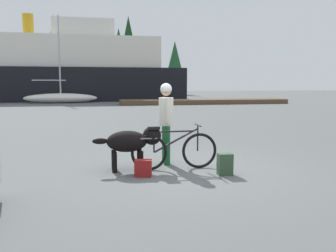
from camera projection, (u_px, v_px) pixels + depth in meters
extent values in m
plane|color=#595B5B|center=(186.00, 169.00, 7.24)|extent=(160.00, 160.00, 0.00)
torus|color=black|center=(199.00, 151.00, 7.30)|extent=(0.75, 0.06, 0.75)
torus|color=black|center=(149.00, 153.00, 7.09)|extent=(0.75, 0.06, 0.75)
cube|color=black|center=(177.00, 131.00, 7.15)|extent=(0.68, 0.03, 0.03)
cube|color=black|center=(176.00, 140.00, 7.17)|extent=(0.92, 0.03, 0.49)
cylinder|color=black|center=(154.00, 142.00, 7.08)|extent=(0.03, 0.03, 0.42)
cylinder|color=black|center=(198.00, 138.00, 7.26)|extent=(0.03, 0.03, 0.52)
cube|color=black|center=(154.00, 128.00, 7.05)|extent=(0.24, 0.10, 0.06)
cylinder|color=black|center=(198.00, 125.00, 7.22)|extent=(0.03, 0.44, 0.03)
cube|color=slate|center=(148.00, 138.00, 7.05)|extent=(0.36, 0.14, 0.02)
cylinder|color=#19592D|center=(165.00, 144.00, 7.81)|extent=(0.14, 0.14, 0.86)
cylinder|color=#19592D|center=(167.00, 146.00, 7.59)|extent=(0.14, 0.14, 0.86)
cylinder|color=silver|center=(166.00, 112.00, 7.61)|extent=(0.32, 0.32, 0.61)
cylinder|color=silver|center=(164.00, 109.00, 7.82)|extent=(0.09, 0.09, 0.54)
cylinder|color=silver|center=(168.00, 111.00, 7.39)|extent=(0.09, 0.09, 0.54)
sphere|color=tan|center=(166.00, 90.00, 7.56)|extent=(0.23, 0.23, 0.23)
sphere|color=white|center=(166.00, 89.00, 7.55)|extent=(0.25, 0.25, 0.25)
ellipsoid|color=black|center=(127.00, 141.00, 7.09)|extent=(0.83, 0.51, 0.43)
sphere|color=black|center=(152.00, 136.00, 7.17)|extent=(0.38, 0.38, 0.38)
ellipsoid|color=black|center=(100.00, 141.00, 6.98)|extent=(0.32, 0.12, 0.12)
cylinder|color=black|center=(139.00, 159.00, 7.32)|extent=(0.10, 0.10, 0.41)
cylinder|color=black|center=(141.00, 161.00, 7.05)|extent=(0.10, 0.10, 0.41)
cylinder|color=black|center=(114.00, 160.00, 7.22)|extent=(0.10, 0.10, 0.41)
cylinder|color=black|center=(115.00, 163.00, 6.94)|extent=(0.10, 0.10, 0.41)
cube|color=#334C33|center=(225.00, 164.00, 6.79)|extent=(0.29, 0.21, 0.42)
cube|color=maroon|center=(143.00, 168.00, 6.66)|extent=(0.35, 0.25, 0.33)
cube|color=brown|center=(204.00, 102.00, 31.09)|extent=(14.86, 2.60, 0.40)
cube|color=black|center=(61.00, 84.00, 37.87)|extent=(25.94, 8.69, 3.41)
cube|color=silver|center=(60.00, 53.00, 37.47)|extent=(20.75, 7.30, 3.20)
cube|color=silver|center=(84.00, 30.00, 37.68)|extent=(6.22, 5.21, 1.80)
cylinder|color=#BF8C19|center=(28.00, 26.00, 36.53)|extent=(1.10, 1.10, 2.40)
ellipsoid|color=silver|center=(61.00, 98.00, 32.42)|extent=(6.64, 1.86, 0.90)
cylinder|color=#B2B2B7|center=(59.00, 55.00, 31.94)|extent=(0.14, 0.14, 7.07)
cylinder|color=#B2B2B7|center=(49.00, 80.00, 32.03)|extent=(2.99, 0.10, 0.10)
cylinder|color=#4C331E|center=(56.00, 87.00, 55.00)|extent=(0.34, 0.34, 2.44)
cone|color=#143819|center=(55.00, 47.00, 54.26)|extent=(3.53, 3.53, 9.92)
cylinder|color=#4C331E|center=(129.00, 84.00, 58.99)|extent=(0.48, 0.48, 3.50)
cone|color=#143819|center=(129.00, 45.00, 58.21)|extent=(3.95, 3.95, 9.46)
cylinder|color=#4C331E|center=(175.00, 88.00, 57.32)|extent=(0.31, 0.31, 2.28)
cone|color=#1E4C28|center=(175.00, 61.00, 56.80)|extent=(3.23, 3.23, 6.38)
cylinder|color=#4C331E|center=(119.00, 86.00, 64.36)|extent=(0.31, 0.31, 2.91)
cone|color=#19471E|center=(119.00, 53.00, 63.65)|extent=(4.02, 4.02, 8.93)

